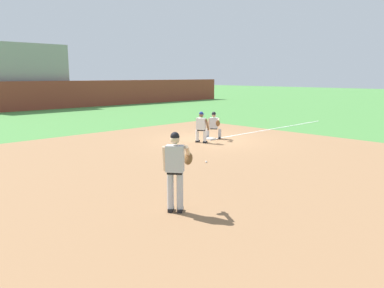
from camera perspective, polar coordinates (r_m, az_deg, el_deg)
name	(u,v)px	position (r m, az deg, el deg)	size (l,w,h in m)	color
ground_plane	(210,140)	(18.29, 2.80, 0.65)	(160.00, 160.00, 0.00)	#47843D
infield_dirt_patch	(199,163)	(13.45, 1.09, -2.87)	(18.00, 18.00, 0.01)	#936B47
foul_line_stripe	(274,129)	(22.55, 12.34, 2.30)	(10.92, 0.10, 0.00)	white
first_base_bag	(210,139)	(18.28, 2.80, 0.79)	(0.38, 0.38, 0.09)	white
baseball	(206,162)	(13.46, 2.18, -2.72)	(0.07, 0.07, 0.07)	white
pitcher	(176,167)	(8.46, -2.46, -3.51)	(0.85, 0.57, 1.86)	black
first_baseman	(214,124)	(18.49, 3.38, 3.05)	(0.78, 1.06, 1.34)	black
baserunner	(201,126)	(17.35, 1.41, 2.78)	(0.55, 0.66, 1.46)	black
outfield_wall	(32,96)	(36.79, -23.26, 6.77)	(48.00, 0.50, 2.60)	brown
stadium_seating_block	(15,76)	(40.27, -25.39, 9.31)	(8.21, 5.90, 6.00)	gray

